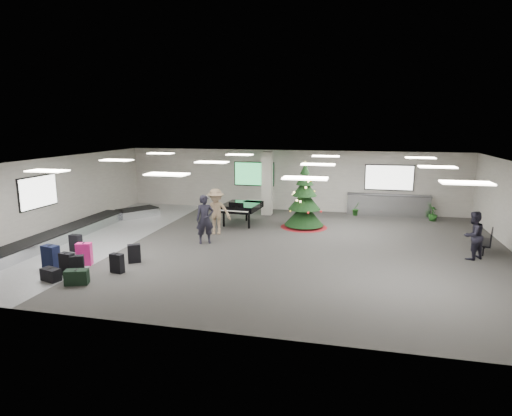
% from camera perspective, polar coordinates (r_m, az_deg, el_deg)
% --- Properties ---
extents(ground, '(18.00, 18.00, 0.00)m').
position_cam_1_polar(ground, '(16.41, 0.96, -5.00)').
color(ground, '#383533').
rests_on(ground, ground).
extents(room_envelope, '(18.02, 14.02, 3.21)m').
position_cam_1_polar(room_envelope, '(16.64, 0.19, 3.44)').
color(room_envelope, '#A7A199').
rests_on(room_envelope, ground).
extents(baggage_carousel, '(2.28, 9.71, 0.43)m').
position_cam_1_polar(baggage_carousel, '(19.44, -22.35, -2.63)').
color(baggage_carousel, silver).
rests_on(baggage_carousel, ground).
extents(service_counter, '(4.05, 0.65, 1.08)m').
position_cam_1_polar(service_counter, '(22.49, 17.19, 0.38)').
color(service_counter, silver).
rests_on(service_counter, ground).
extents(suitcase_0, '(0.47, 0.40, 0.66)m').
position_cam_1_polar(suitcase_0, '(14.23, -22.76, -7.12)').
color(suitcase_0, black).
rests_on(suitcase_0, ground).
extents(suitcase_1, '(0.49, 0.32, 0.72)m').
position_cam_1_polar(suitcase_1, '(14.41, -23.85, -6.86)').
color(suitcase_1, black).
rests_on(suitcase_1, ground).
extents(pink_suitcase, '(0.53, 0.39, 0.77)m').
position_cam_1_polar(pink_suitcase, '(15.19, -21.92, -5.72)').
color(pink_suitcase, '#FA2086').
rests_on(pink_suitcase, ground).
extents(suitcase_3, '(0.47, 0.41, 0.64)m').
position_cam_1_polar(suitcase_3, '(14.94, -15.94, -5.85)').
color(suitcase_3, black).
rests_on(suitcase_3, ground).
extents(navy_suitcase, '(0.57, 0.40, 0.83)m').
position_cam_1_polar(navy_suitcase, '(15.08, -25.67, -6.01)').
color(navy_suitcase, black).
rests_on(navy_suitcase, ground).
extents(green_duffel, '(0.72, 0.52, 0.45)m').
position_cam_1_polar(green_duffel, '(13.56, -22.79, -8.48)').
color(green_duffel, black).
rests_on(green_duffel, ground).
extents(suitcase_7, '(0.46, 0.30, 0.63)m').
position_cam_1_polar(suitcase_7, '(14.11, -18.04, -7.01)').
color(suitcase_7, black).
rests_on(suitcase_7, ground).
extents(suitcase_8, '(0.45, 0.29, 0.65)m').
position_cam_1_polar(suitcase_8, '(16.89, -22.89, -4.33)').
color(suitcase_8, black).
rests_on(suitcase_8, ground).
extents(black_duffel, '(0.65, 0.47, 0.40)m').
position_cam_1_polar(black_duffel, '(14.17, -25.69, -8.01)').
color(black_duffel, black).
rests_on(black_duffel, ground).
extents(christmas_tree, '(2.09, 2.09, 2.98)m').
position_cam_1_polar(christmas_tree, '(19.14, 6.46, 0.42)').
color(christmas_tree, maroon).
rests_on(christmas_tree, ground).
extents(grand_piano, '(1.69, 2.10, 1.13)m').
position_cam_1_polar(grand_piano, '(19.62, -2.01, 0.12)').
color(grand_piano, black).
rests_on(grand_piano, ground).
extents(bench, '(0.83, 1.38, 0.83)m').
position_cam_1_polar(bench, '(17.52, 28.49, -3.76)').
color(bench, black).
rests_on(bench, ground).
extents(traveler_a, '(0.82, 0.73, 1.90)m').
position_cam_1_polar(traveler_a, '(16.60, -6.83, -1.51)').
color(traveler_a, black).
rests_on(traveler_a, ground).
extents(traveler_b, '(1.34, 0.90, 1.92)m').
position_cam_1_polar(traveler_b, '(17.95, -5.36, -0.47)').
color(traveler_b, '#917659').
rests_on(traveler_b, ground).
extents(traveler_bench, '(1.03, 1.01, 1.68)m').
position_cam_1_polar(traveler_bench, '(16.33, 26.96, -3.29)').
color(traveler_bench, black).
rests_on(traveler_bench, ground).
extents(potted_plant_left, '(0.46, 0.49, 0.71)m').
position_cam_1_polar(potted_plant_left, '(22.20, 13.16, -0.05)').
color(potted_plant_left, '#143F15').
rests_on(potted_plant_left, ground).
extents(potted_plant_right, '(0.57, 0.57, 0.72)m').
position_cam_1_polar(potted_plant_right, '(22.07, 22.53, -0.67)').
color(potted_plant_right, '#143F15').
rests_on(potted_plant_right, ground).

